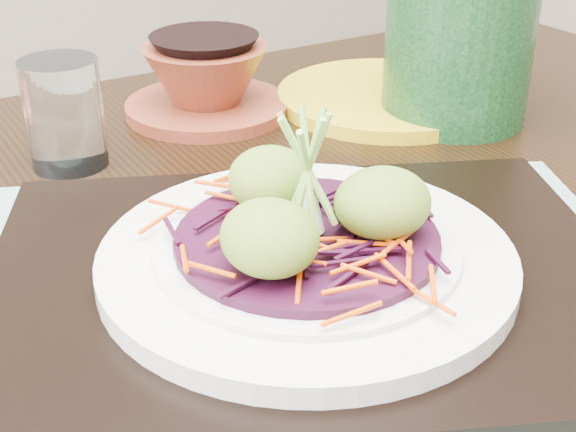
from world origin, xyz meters
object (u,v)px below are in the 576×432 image
dining_table (240,416)px  water_glass (64,114)px  serving_tray (306,281)px  white_plate (307,257)px  yellow_plate (386,97)px  terracotta_bowl_set (206,84)px  green_jar (459,36)px

dining_table → water_glass: bearing=97.4°
serving_tray → water_glass: 0.27m
white_plate → yellow_plate: white_plate is taller
dining_table → terracotta_bowl_set: 0.33m
water_glass → yellow_plate: (0.30, -0.02, -0.04)m
white_plate → green_jar: green_jar is taller
serving_tray → white_plate: 0.02m
white_plate → water_glass: (-0.05, 0.26, 0.01)m
green_jar → dining_table: bearing=-155.2°
terracotta_bowl_set → white_plate: bearing=-107.0°
terracotta_bowl_set → green_jar: green_jar is taller
water_glass → green_jar: (0.33, -0.09, 0.03)m
serving_tray → yellow_plate: (0.25, 0.24, -0.01)m
terracotta_bowl_set → serving_tray: bearing=-107.0°
white_plate → green_jar: (0.28, 0.17, 0.05)m
yellow_plate → terracotta_bowl_set: bearing=156.3°
white_plate → yellow_plate: 0.34m
white_plate → terracotta_bowl_set: bearing=73.0°
terracotta_bowl_set → green_jar: 0.23m
yellow_plate → serving_tray: bearing=-136.6°
terracotta_bowl_set → yellow_plate: (0.16, -0.07, -0.02)m
dining_table → water_glass: 0.27m
water_glass → green_jar: 0.34m
water_glass → yellow_plate: bearing=-4.7°
white_plate → terracotta_bowl_set: terracotta_bowl_set is taller
dining_table → green_jar: bearing=26.3°
dining_table → terracotta_bowl_set: size_ratio=7.87×
serving_tray → green_jar: bearing=58.3°
water_glass → terracotta_bowl_set: water_glass is taller
water_glass → terracotta_bowl_set: 0.15m
dining_table → serving_tray: size_ratio=3.43×
yellow_plate → green_jar: bearing=-66.8°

